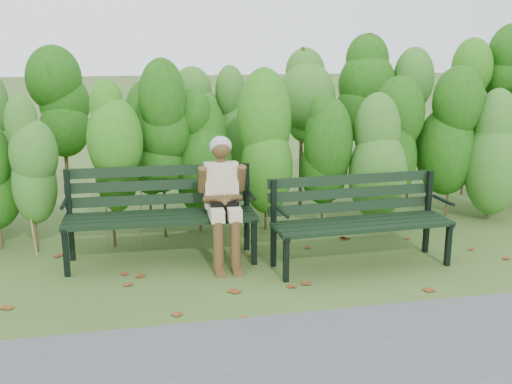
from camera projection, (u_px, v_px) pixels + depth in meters
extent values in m
plane|color=#3C5020|center=(263.00, 274.00, 5.89)|extent=(80.00, 80.00, 0.00)
cylinder|color=#47381E|center=(48.00, 212.00, 6.60)|extent=(0.03, 0.03, 0.80)
ellipsoid|color=#2F7519|center=(43.00, 155.00, 6.44)|extent=(0.64, 0.64, 1.44)
cylinder|color=#47381E|center=(105.00, 209.00, 6.72)|extent=(0.03, 0.03, 0.80)
ellipsoid|color=#2F7519|center=(102.00, 153.00, 6.57)|extent=(0.64, 0.64, 1.44)
cylinder|color=#47381E|center=(160.00, 206.00, 6.85)|extent=(0.03, 0.03, 0.80)
ellipsoid|color=#2F7519|center=(158.00, 151.00, 6.69)|extent=(0.64, 0.64, 1.44)
cylinder|color=#47381E|center=(213.00, 203.00, 6.97)|extent=(0.03, 0.03, 0.80)
ellipsoid|color=#2F7519|center=(212.00, 149.00, 6.82)|extent=(0.64, 0.64, 1.44)
cylinder|color=#47381E|center=(264.00, 201.00, 7.09)|extent=(0.03, 0.03, 0.80)
ellipsoid|color=#2F7519|center=(265.00, 147.00, 6.94)|extent=(0.64, 0.64, 1.44)
cylinder|color=#47381E|center=(314.00, 198.00, 7.22)|extent=(0.03, 0.03, 0.80)
ellipsoid|color=#2F7519|center=(315.00, 146.00, 7.07)|extent=(0.64, 0.64, 1.44)
cylinder|color=#47381E|center=(361.00, 195.00, 7.34)|extent=(0.03, 0.03, 0.80)
ellipsoid|color=#2F7519|center=(364.00, 144.00, 7.19)|extent=(0.64, 0.64, 1.44)
cylinder|color=#47381E|center=(408.00, 193.00, 7.47)|extent=(0.03, 0.03, 0.80)
ellipsoid|color=#2F7519|center=(411.00, 142.00, 7.31)|extent=(0.64, 0.64, 1.44)
cylinder|color=#47381E|center=(452.00, 190.00, 7.59)|extent=(0.03, 0.03, 0.80)
ellipsoid|color=#2F7519|center=(456.00, 140.00, 7.44)|extent=(0.64, 0.64, 1.44)
cylinder|color=#47381E|center=(495.00, 188.00, 7.72)|extent=(0.03, 0.03, 0.80)
ellipsoid|color=#2F7519|center=(500.00, 139.00, 7.56)|extent=(0.64, 0.64, 1.44)
cylinder|color=#47381E|center=(11.00, 182.00, 7.40)|extent=(0.04, 0.04, 1.10)
ellipsoid|color=#1D4912|center=(4.00, 110.00, 7.19)|extent=(0.70, 0.70, 1.98)
cylinder|color=#47381E|center=(75.00, 179.00, 7.56)|extent=(0.04, 0.04, 1.10)
ellipsoid|color=#1D4912|center=(70.00, 109.00, 7.35)|extent=(0.70, 0.70, 1.98)
cylinder|color=#47381E|center=(137.00, 176.00, 7.71)|extent=(0.04, 0.04, 1.10)
ellipsoid|color=#1D4912|center=(134.00, 108.00, 7.50)|extent=(0.70, 0.70, 1.98)
cylinder|color=#47381E|center=(197.00, 174.00, 7.87)|extent=(0.04, 0.04, 1.10)
ellipsoid|color=#1D4912|center=(195.00, 106.00, 7.66)|extent=(0.70, 0.70, 1.98)
cylinder|color=#47381E|center=(254.00, 171.00, 8.02)|extent=(0.04, 0.04, 1.10)
ellipsoid|color=#1D4912|center=(254.00, 105.00, 7.81)|extent=(0.70, 0.70, 1.98)
cylinder|color=#47381E|center=(308.00, 169.00, 8.18)|extent=(0.04, 0.04, 1.10)
ellipsoid|color=#1D4912|center=(310.00, 104.00, 7.97)|extent=(0.70, 0.70, 1.98)
cylinder|color=#47381E|center=(361.00, 166.00, 8.34)|extent=(0.04, 0.04, 1.10)
ellipsoid|color=#1D4912|center=(364.00, 103.00, 8.13)|extent=(0.70, 0.70, 1.98)
cylinder|color=#47381E|center=(412.00, 164.00, 8.49)|extent=(0.04, 0.04, 1.10)
ellipsoid|color=#1D4912|center=(416.00, 102.00, 8.28)|extent=(0.70, 0.70, 1.98)
cylinder|color=#47381E|center=(461.00, 162.00, 8.65)|extent=(0.04, 0.04, 1.10)
ellipsoid|color=#1D4912|center=(466.00, 101.00, 8.44)|extent=(0.70, 0.70, 1.98)
cylinder|color=#47381E|center=(509.00, 160.00, 8.80)|extent=(0.04, 0.04, 1.10)
cube|color=brown|center=(170.00, 274.00, 5.88)|extent=(0.09, 0.10, 0.01)
cube|color=brown|center=(5.00, 284.00, 5.64)|extent=(0.11, 0.09, 0.01)
cube|color=brown|center=(505.00, 250.00, 6.56)|extent=(0.08, 0.09, 0.01)
cube|color=brown|center=(356.00, 256.00, 6.40)|extent=(0.11, 0.10, 0.01)
cube|color=brown|center=(360.00, 240.00, 6.93)|extent=(0.11, 0.11, 0.01)
cube|color=brown|center=(30.00, 285.00, 5.62)|extent=(0.10, 0.09, 0.01)
cube|color=brown|center=(88.00, 327.00, 4.79)|extent=(0.11, 0.11, 0.01)
cube|color=brown|center=(1.00, 293.00, 5.44)|extent=(0.09, 0.08, 0.01)
cube|color=brown|center=(390.00, 241.00, 6.87)|extent=(0.11, 0.11, 0.01)
cube|color=brown|center=(67.00, 282.00, 5.69)|extent=(0.10, 0.11, 0.01)
cube|color=brown|center=(365.00, 258.00, 6.34)|extent=(0.10, 0.09, 0.01)
cube|color=brown|center=(27.00, 319.00, 4.92)|extent=(0.10, 0.11, 0.01)
cube|color=brown|center=(28.00, 312.00, 5.05)|extent=(0.10, 0.08, 0.01)
cube|color=brown|center=(465.00, 246.00, 6.72)|extent=(0.11, 0.09, 0.01)
cube|color=brown|center=(449.00, 286.00, 5.60)|extent=(0.11, 0.11, 0.01)
cube|color=brown|center=(452.00, 245.00, 6.75)|extent=(0.08, 0.10, 0.01)
cube|color=brown|center=(441.00, 289.00, 5.52)|extent=(0.11, 0.11, 0.01)
cube|color=brown|center=(294.00, 274.00, 5.88)|extent=(0.11, 0.11, 0.01)
cube|color=brown|center=(183.00, 260.00, 6.27)|extent=(0.11, 0.10, 0.01)
cube|color=black|center=(162.00, 223.00, 5.90)|extent=(1.94, 0.18, 0.04)
cube|color=black|center=(161.00, 220.00, 6.03)|extent=(1.94, 0.18, 0.04)
cube|color=black|center=(161.00, 216.00, 6.16)|extent=(1.94, 0.18, 0.04)
cube|color=black|center=(161.00, 212.00, 6.28)|extent=(1.94, 0.18, 0.04)
cube|color=black|center=(160.00, 199.00, 6.35)|extent=(1.94, 0.12, 0.11)
cube|color=black|center=(159.00, 185.00, 6.33)|extent=(1.94, 0.12, 0.11)
cube|color=black|center=(159.00, 171.00, 6.31)|extent=(1.94, 0.12, 0.11)
cube|color=black|center=(66.00, 253.00, 5.78)|extent=(0.06, 0.06, 0.48)
cube|color=black|center=(70.00, 216.00, 6.17)|extent=(0.06, 0.06, 0.97)
cube|color=black|center=(67.00, 225.00, 5.94)|extent=(0.07, 0.54, 0.04)
cylinder|color=black|center=(64.00, 203.00, 5.83)|extent=(0.05, 0.40, 0.04)
cube|color=black|center=(254.00, 242.00, 6.10)|extent=(0.06, 0.06, 0.48)
cube|color=black|center=(247.00, 207.00, 6.49)|extent=(0.06, 0.06, 0.97)
cube|color=black|center=(250.00, 215.00, 6.26)|extent=(0.07, 0.54, 0.04)
cylinder|color=black|center=(251.00, 195.00, 6.15)|extent=(0.05, 0.40, 0.04)
cube|color=black|center=(371.00, 229.00, 5.82)|extent=(1.81, 0.19, 0.04)
cube|color=black|center=(365.00, 226.00, 5.94)|extent=(1.81, 0.19, 0.04)
cube|color=black|center=(360.00, 222.00, 6.06)|extent=(1.81, 0.19, 0.04)
cube|color=black|center=(355.00, 219.00, 6.17)|extent=(1.81, 0.19, 0.04)
cube|color=black|center=(352.00, 206.00, 6.24)|extent=(1.81, 0.13, 0.11)
cube|color=black|center=(352.00, 193.00, 6.22)|extent=(1.81, 0.13, 0.11)
cube|color=black|center=(352.00, 179.00, 6.20)|extent=(1.81, 0.13, 0.11)
cube|color=black|center=(286.00, 259.00, 5.65)|extent=(0.05, 0.05, 0.45)
cube|color=black|center=(274.00, 224.00, 6.00)|extent=(0.05, 0.05, 0.90)
cube|color=black|center=(280.00, 232.00, 5.79)|extent=(0.07, 0.50, 0.04)
cylinder|color=black|center=(282.00, 212.00, 5.69)|extent=(0.05, 0.38, 0.04)
cube|color=black|center=(448.00, 244.00, 6.07)|extent=(0.05, 0.05, 0.45)
cube|color=black|center=(428.00, 212.00, 6.42)|extent=(0.05, 0.05, 0.90)
cube|color=black|center=(439.00, 220.00, 6.21)|extent=(0.07, 0.50, 0.04)
cylinder|color=black|center=(443.00, 200.00, 6.11)|extent=(0.05, 0.38, 0.04)
cube|color=beige|center=(216.00, 212.00, 5.97)|extent=(0.15, 0.40, 0.12)
cube|color=beige|center=(233.00, 212.00, 6.00)|extent=(0.15, 0.40, 0.12)
cylinder|color=#53391C|center=(218.00, 247.00, 5.89)|extent=(0.11, 0.11, 0.52)
cylinder|color=#53391C|center=(236.00, 246.00, 5.92)|extent=(0.11, 0.11, 0.52)
cube|color=#53391C|center=(220.00, 272.00, 5.87)|extent=(0.09, 0.19, 0.06)
cube|color=#53391C|center=(237.00, 271.00, 5.90)|extent=(0.09, 0.19, 0.06)
cube|color=beige|center=(221.00, 185.00, 6.18)|extent=(0.35, 0.25, 0.49)
cylinder|color=#53391C|center=(221.00, 161.00, 6.10)|extent=(0.09, 0.09, 0.10)
sphere|color=#53391C|center=(221.00, 149.00, 6.06)|extent=(0.20, 0.20, 0.20)
ellipsoid|color=gray|center=(221.00, 146.00, 6.08)|extent=(0.23, 0.22, 0.21)
cylinder|color=#53391C|center=(202.00, 180.00, 6.05)|extent=(0.09, 0.20, 0.30)
cylinder|color=#53391C|center=(241.00, 178.00, 6.12)|extent=(0.09, 0.20, 0.30)
cylinder|color=#53391C|center=(214.00, 199.00, 5.99)|extent=(0.21, 0.25, 0.13)
cylinder|color=#53391C|center=(234.00, 198.00, 6.03)|extent=(0.22, 0.25, 0.13)
sphere|color=#53391C|center=(224.00, 202.00, 5.96)|extent=(0.10, 0.10, 0.10)
cube|color=black|center=(224.00, 208.00, 5.99)|extent=(0.29, 0.12, 0.15)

